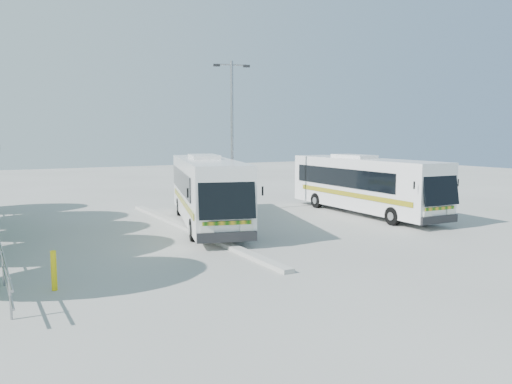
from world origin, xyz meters
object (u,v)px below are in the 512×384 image
coach_main (207,189)px  lamppost (232,129)px  coach_adjacent (364,184)px  bollard (54,270)px

coach_main → lamppost: lamppost is taller
coach_adjacent → lamppost: bearing=145.5°
lamppost → bollard: size_ratio=7.46×
coach_adjacent → bollard: bearing=-157.0°
coach_main → lamppost: (3.01, 3.25, 2.86)m
coach_adjacent → lamppost: (-5.75, 4.38, 2.93)m
coach_main → coach_adjacent: bearing=8.9°
coach_main → coach_adjacent: (8.76, -1.13, -0.07)m
coach_adjacent → bollard: coach_adjacent is taller
coach_main → coach_adjacent: size_ratio=1.05×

